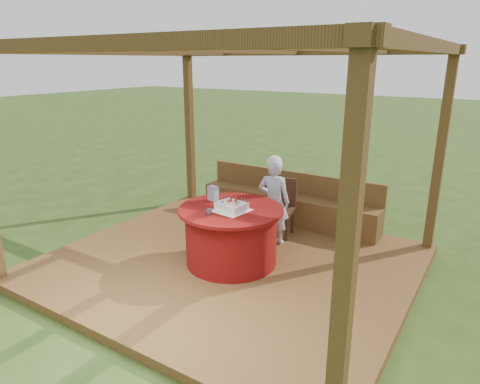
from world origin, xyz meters
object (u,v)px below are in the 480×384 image
object	(u,v)px
chair	(281,205)
birthday_cake	(232,207)
bench	(288,205)
drinking_glass	(209,212)
elderly_woman	(274,200)
table	(231,235)
gift_bag	(213,193)

from	to	relation	value
chair	birthday_cake	distance (m)	1.33
bench	drinking_glass	size ratio (longest dim) A/B	32.42
elderly_woman	drinking_glass	world-z (taller)	elderly_woman
table	chair	distance (m)	1.22
gift_bag	drinking_glass	size ratio (longest dim) A/B	2.07
chair	gift_bag	world-z (taller)	gift_bag
birthday_cake	drinking_glass	distance (m)	0.33
birthday_cake	gift_bag	size ratio (longest dim) A/B	2.31
elderly_woman	gift_bag	xyz separation A→B (m)	(-0.53, -0.73, 0.20)
table	gift_bag	world-z (taller)	gift_bag
table	drinking_glass	xyz separation A→B (m)	(-0.07, -0.37, 0.41)
table	birthday_cake	xyz separation A→B (m)	(0.06, -0.07, 0.42)
chair	gift_bag	size ratio (longest dim) A/B	4.45
bench	birthday_cake	xyz separation A→B (m)	(0.10, -1.83, 0.54)
bench	gift_bag	xyz separation A→B (m)	(-0.33, -1.62, 0.58)
birthday_cake	gift_bag	world-z (taller)	gift_bag
elderly_woman	gift_bag	size ratio (longest dim) A/B	6.72
elderly_woman	chair	bearing A→B (deg)	99.48
drinking_glass	gift_bag	bearing A→B (deg)	120.52
birthday_cake	drinking_glass	bearing A→B (deg)	-113.61
elderly_woman	table	bearing A→B (deg)	-100.15
gift_bag	bench	bearing A→B (deg)	92.40
gift_bag	drinking_glass	bearing A→B (deg)	-45.68
chair	drinking_glass	world-z (taller)	chair
chair	gift_bag	bearing A→B (deg)	-113.47
gift_bag	birthday_cake	bearing A→B (deg)	-12.05
bench	drinking_glass	bearing A→B (deg)	-90.74
bench	elderly_woman	distance (m)	0.99
bench	chair	distance (m)	0.59
table	drinking_glass	size ratio (longest dim) A/B	14.39
bench	elderly_woman	world-z (taller)	elderly_woman
chair	drinking_glass	xyz separation A→B (m)	(-0.17, -1.59, 0.33)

